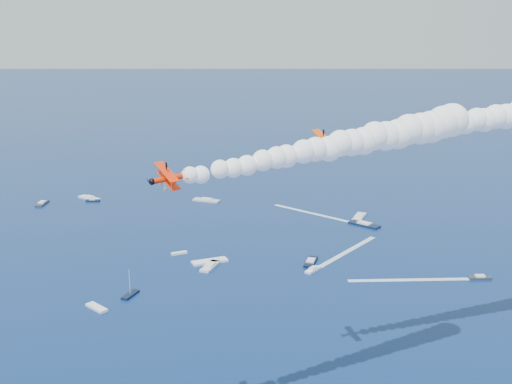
# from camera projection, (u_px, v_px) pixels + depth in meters

# --- Properties ---
(biplane_lead) EXTENTS (9.56, 10.63, 6.76)m
(biplane_lead) POSITION_uv_depth(u_px,v_px,m) (325.00, 143.00, 125.28)
(biplane_lead) COLOR #F94805
(biplane_trail) EXTENTS (9.78, 10.48, 6.38)m
(biplane_trail) POSITION_uv_depth(u_px,v_px,m) (170.00, 178.00, 100.23)
(biplane_trail) COLOR #FB2A05
(smoke_trail_lead) EXTENTS (63.22, 50.68, 11.10)m
(smoke_trail_lead) POSITION_uv_depth(u_px,v_px,m) (459.00, 123.00, 134.07)
(smoke_trail_lead) COLOR white
(smoke_trail_trail) EXTENTS (63.59, 59.48, 11.10)m
(smoke_trail_trail) POSITION_uv_depth(u_px,v_px,m) (334.00, 146.00, 113.06)
(smoke_trail_trail) COLOR white
(spectator_boats) EXTENTS (221.74, 154.73, 0.70)m
(spectator_boats) POSITION_uv_depth(u_px,v_px,m) (294.00, 252.00, 224.95)
(spectator_boats) COLOR #0E1932
(spectator_boats) RESTS_ON ground
(boat_wakes) EXTENTS (67.55, 82.70, 0.04)m
(boat_wakes) POSITION_uv_depth(u_px,v_px,m) (351.00, 245.00, 232.89)
(boat_wakes) COLOR white
(boat_wakes) RESTS_ON ground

